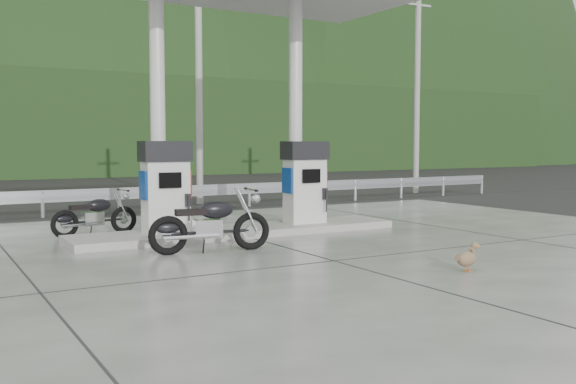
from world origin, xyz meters
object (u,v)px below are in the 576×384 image
gas_pump_left (166,187)px  motorcycle_right (211,225)px  duck (467,259)px  motorcycle_left (95,216)px  gas_pump_right (305,182)px

gas_pump_left → motorcycle_right: 1.81m
motorcycle_right → duck: motorcycle_right is taller
gas_pump_left → duck: (2.82, -5.20, -0.87)m
gas_pump_left → motorcycle_left: gas_pump_left is taller
gas_pump_right → motorcycle_left: bearing=161.7°
duck → motorcycle_right: bearing=116.0°
motorcycle_left → motorcycle_right: bearing=-76.6°
duck → motorcycle_left: bearing=109.6°
motorcycle_left → duck: size_ratio=3.42×
motorcycle_left → duck: motorcycle_left is taller
gas_pump_left → duck: gas_pump_left is taller
motorcycle_left → gas_pump_left: bearing=-61.9°
gas_pump_left → gas_pump_right: 3.20m
gas_pump_left → motorcycle_right: bearing=-82.9°
gas_pump_left → gas_pump_right: bearing=0.0°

